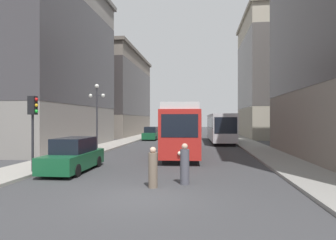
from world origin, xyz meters
TOP-DOWN VIEW (x-y plane):
  - ground_plane at (0.00, 0.00)m, footprint 200.00×200.00m
  - sidewalk_left at (-7.45, 40.00)m, footprint 2.83×120.00m
  - sidewalk_right at (7.45, 40.00)m, footprint 2.83×120.00m
  - streetcar at (0.62, 13.78)m, footprint 3.15×13.73m
  - transit_bus at (4.46, 25.92)m, footprint 2.94×12.26m
  - parked_car_left_near at (-4.73, 28.97)m, footprint 1.89×4.22m
  - parked_car_left_mid at (-4.73, 4.86)m, footprint 1.95×4.92m
  - pedestrian_crossing_near at (0.20, 1.59)m, footprint 0.38×0.38m
  - pedestrian_crossing_far at (1.47, 2.37)m, footprint 0.40×0.40m
  - traffic_light_near_left at (-6.41, 3.75)m, footprint 0.47×0.36m
  - lamp_post_left_near at (-6.63, 13.42)m, footprint 1.41×0.36m
  - building_left_corner at (-15.34, 16.91)m, footprint 13.55×17.44m
  - building_left_midblock at (-16.79, 40.15)m, footprint 16.46×21.97m
  - building_right_corner at (16.09, 36.77)m, footprint 15.06×15.97m

SIDE VIEW (x-z plane):
  - ground_plane at x=0.00m, z-range 0.00..0.00m
  - sidewalk_left at x=-7.45m, z-range 0.00..0.15m
  - sidewalk_right at x=7.45m, z-range 0.00..0.15m
  - pedestrian_crossing_near at x=0.20m, z-range -0.06..1.63m
  - pedestrian_crossing_far at x=1.47m, z-range -0.06..1.72m
  - parked_car_left_near at x=-4.73m, z-range -0.07..1.75m
  - parked_car_left_mid at x=-4.73m, z-range -0.07..1.75m
  - transit_bus at x=4.46m, z-range 0.22..3.67m
  - streetcar at x=0.62m, z-range 0.16..4.05m
  - traffic_light_near_left at x=-6.41m, z-range 1.19..5.06m
  - lamp_post_left_near at x=-6.63m, z-range 1.03..6.70m
  - building_left_midblock at x=-16.79m, z-range 0.18..14.72m
  - building_left_corner at x=-15.34m, z-range 0.23..17.26m
  - building_right_corner at x=16.09m, z-range 0.26..19.22m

